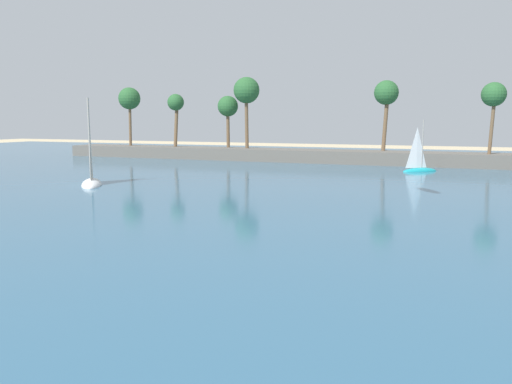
% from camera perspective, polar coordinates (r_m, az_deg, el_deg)
% --- Properties ---
extents(sea, '(220.00, 106.07, 0.06)m').
position_cam_1_polar(sea, '(59.95, 17.01, 1.78)').
color(sea, '#33607F').
rests_on(sea, ground).
extents(palm_headland, '(113.05, 6.27, 12.42)m').
position_cam_1_polar(palm_headland, '(73.03, 16.27, 4.89)').
color(palm_headland, '#605B54').
rests_on(palm_headland, ground).
extents(sailboat_mid_bay, '(4.30, 3.87, 6.48)m').
position_cam_1_polar(sailboat_mid_bay, '(64.01, 17.44, 2.68)').
color(sailboat_mid_bay, teal).
rests_on(sailboat_mid_bay, sea).
extents(sailboat_toward_headland, '(4.93, 5.83, 8.59)m').
position_cam_1_polar(sailboat_toward_headland, '(50.65, -17.58, 1.61)').
color(sailboat_toward_headland, white).
rests_on(sailboat_toward_headland, sea).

